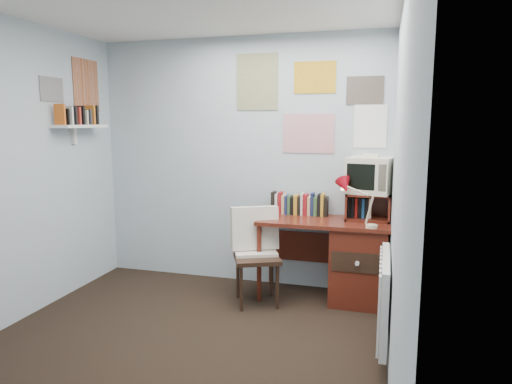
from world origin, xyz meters
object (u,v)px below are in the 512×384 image
(desk_chair, at_px, (257,258))
(desk_lamp, at_px, (372,207))
(wall_shelf, at_px, (81,126))
(crt_tv, at_px, (370,173))
(desk, at_px, (352,259))
(tv_riser, at_px, (368,206))
(radiator, at_px, (384,297))

(desk_chair, distance_m, desk_lamp, 1.13)
(desk_lamp, height_order, wall_shelf, wall_shelf)
(desk_lamp, distance_m, crt_tv, 0.43)
(desk_lamp, bearing_deg, desk, 125.12)
(crt_tv, distance_m, wall_shelf, 2.78)
(tv_riser, bearing_deg, wall_shelf, -169.68)
(radiator, bearing_deg, crt_tv, 98.50)
(radiator, distance_m, wall_shelf, 3.15)
(tv_riser, bearing_deg, crt_tv, 59.99)
(crt_tv, relative_size, radiator, 0.48)
(desk_lamp, bearing_deg, desk_chair, -177.04)
(desk_chair, relative_size, tv_riser, 2.14)
(desk_chair, relative_size, radiator, 1.07)
(desk_lamp, height_order, radiator, desk_lamp)
(tv_riser, distance_m, wall_shelf, 2.83)
(desk, distance_m, radiator, 0.97)
(desk_chair, distance_m, radiator, 1.29)
(desk_chair, xyz_separation_m, crt_tv, (0.96, 0.44, 0.76))
(desk_lamp, height_order, tv_riser, desk_lamp)
(desk, relative_size, desk_lamp, 3.24)
(desk_lamp, bearing_deg, wall_shelf, -178.55)
(desk_lamp, bearing_deg, radiator, -82.08)
(desk, xyz_separation_m, radiator, (0.29, -0.93, 0.01))
(radiator, bearing_deg, desk, 107.24)
(desk_lamp, relative_size, crt_tv, 0.97)
(desk_lamp, bearing_deg, tv_riser, 96.22)
(desk_lamp, relative_size, wall_shelf, 0.60)
(crt_tv, relative_size, wall_shelf, 0.62)
(radiator, bearing_deg, wall_shelf, 169.11)
(desk, xyz_separation_m, wall_shelf, (-2.57, -0.38, 1.21))
(tv_riser, height_order, radiator, tv_riser)
(desk_lamp, distance_m, wall_shelf, 2.82)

